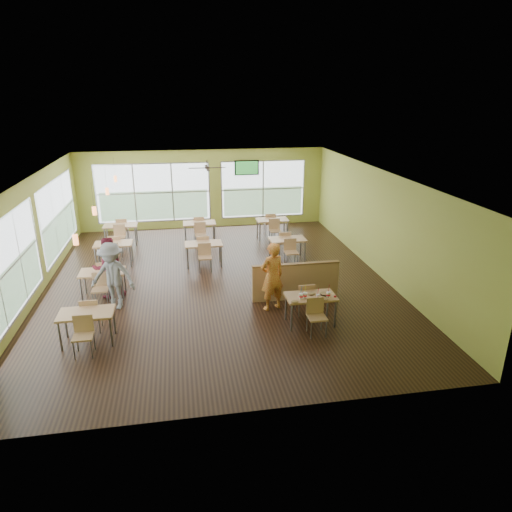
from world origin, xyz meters
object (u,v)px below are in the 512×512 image
Objects in this scene: half_wall_divider at (296,281)px; food_basket at (324,294)px; man_plaid at (272,276)px; main_table at (311,300)px.

food_basket is (0.33, -1.47, 0.25)m from half_wall_divider.
main_table is at bearing 109.12° from man_plaid.
man_plaid is (-0.76, -0.50, 0.39)m from half_wall_divider.
main_table is 1.25m from man_plaid.
half_wall_divider is 1.53m from food_basket.
main_table is 0.63× the size of half_wall_divider.
half_wall_divider is (0.00, 1.45, -0.11)m from main_table.
main_table is 0.83× the size of man_plaid.
food_basket is at bearing -3.70° from main_table.
half_wall_divider is at bearing 90.00° from main_table.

